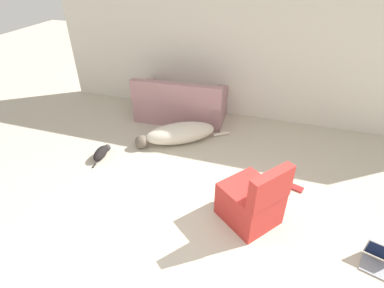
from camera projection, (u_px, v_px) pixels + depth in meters
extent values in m
plane|color=#BCB29E|center=(196.00, 259.00, 3.22)|extent=(20.00, 20.00, 0.00)
cube|color=beige|center=(255.00, 49.00, 5.25)|extent=(7.68, 0.06, 2.60)
cube|color=#A3757A|center=(181.00, 107.00, 5.76)|extent=(1.71, 0.90, 0.45)
cube|color=#A3757A|center=(176.00, 94.00, 5.26)|extent=(1.67, 0.25, 0.39)
cube|color=#A3757A|center=(219.00, 108.00, 5.58)|extent=(0.25, 0.80, 0.59)
cube|color=#A3757A|center=(145.00, 100.00, 5.87)|extent=(0.25, 0.80, 0.59)
ellipsoid|color=beige|center=(180.00, 133.00, 5.07)|extent=(1.24, 1.03, 0.34)
sphere|color=brown|center=(142.00, 142.00, 4.95)|extent=(0.31, 0.31, 0.23)
cylinder|color=beige|center=(221.00, 134.00, 5.32)|extent=(0.28, 0.21, 0.05)
ellipsoid|color=black|center=(101.00, 153.00, 4.72)|extent=(0.18, 0.37, 0.18)
sphere|color=#2D2B2B|center=(107.00, 148.00, 4.91)|extent=(0.12, 0.12, 0.11)
cylinder|color=black|center=(94.00, 166.00, 4.57)|extent=(0.03, 0.09, 0.02)
cube|color=gray|center=(376.00, 268.00, 3.12)|extent=(0.35, 0.30, 0.02)
cube|color=gray|center=(382.00, 252.00, 3.15)|extent=(0.30, 0.14, 0.23)
cube|color=#0F1938|center=(381.00, 252.00, 3.14)|extent=(0.27, 0.12, 0.20)
cube|color=maroon|center=(296.00, 188.00, 4.15)|extent=(0.22, 0.17, 0.02)
cube|color=#B72D28|center=(249.00, 203.00, 3.59)|extent=(0.84, 0.83, 0.47)
cube|color=#B72D28|center=(271.00, 188.00, 3.17)|extent=(0.44, 0.53, 0.41)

